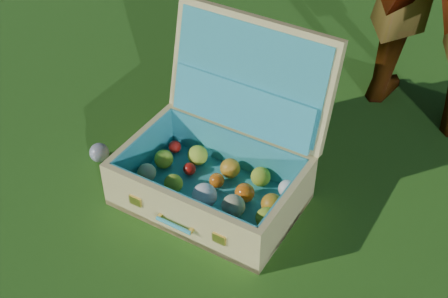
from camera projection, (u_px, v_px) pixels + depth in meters
ground at (261, 216)px, 1.90m from camera, size 60.00×60.00×0.00m
stray_ball at (99, 153)px, 2.08m from camera, size 0.07×0.07×0.07m
suitcase at (224, 153)px, 1.91m from camera, size 0.59×0.53×0.51m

